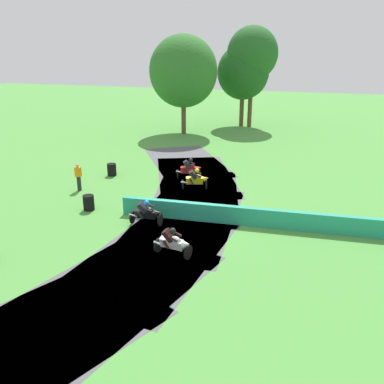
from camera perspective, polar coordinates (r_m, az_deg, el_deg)
name	(u,v)px	position (r m, az deg, el deg)	size (l,w,h in m)	color
ground_plane	(187,219)	(20.48, -0.75, -3.76)	(120.00, 120.00, 0.00)	#4C933D
track_asphalt	(163,217)	(20.78, -3.98, -3.43)	(10.43, 30.80, 0.01)	#515156
safety_barrier	(308,222)	(19.79, 15.68, -4.00)	(0.30, 18.11, 0.90)	#239375
motorcycle_lead_white	(173,242)	(16.77, -2.61, -6.95)	(1.70, 0.98, 1.43)	black
motorcycle_chase_black	(147,213)	(19.69, -6.27, -2.87)	(1.68, 0.86, 1.43)	black
motorcycle_trailing_yellow	(196,179)	(24.33, 0.52, 1.76)	(1.72, 1.12, 1.43)	black
motorcycle_fourth_red	(190,169)	(26.34, -0.33, 3.21)	(1.70, 1.09, 1.42)	black
tire_stack_mid_a	(89,203)	(22.12, -14.09, -1.43)	(0.57, 0.57, 0.80)	black
tire_stack_mid_b	(112,170)	(27.61, -11.02, 3.06)	(0.59, 0.59, 0.80)	black
track_marshal	(79,177)	(25.09, -15.41, 2.00)	(0.34, 0.24, 1.63)	#232328
tree_far_left	(243,72)	(43.78, 7.08, 16.09)	(5.21, 5.21, 8.20)	brown
tree_far_right	(252,54)	(43.56, 8.35, 18.37)	(5.05, 5.05, 9.92)	brown
tree_mid_rise	(183,71)	(39.54, -1.20, 16.33)	(6.27, 6.27, 9.09)	brown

